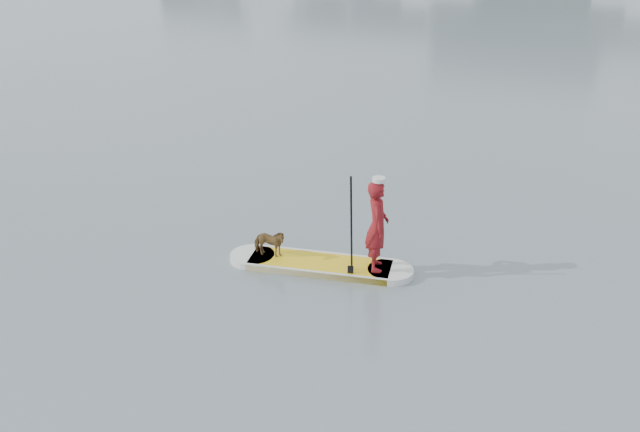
% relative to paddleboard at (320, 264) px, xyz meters
% --- Properties ---
extents(ground, '(140.00, 140.00, 0.00)m').
position_rel_paddleboard_xyz_m(ground, '(2.89, 0.41, -0.06)').
color(ground, slate).
rests_on(ground, ground).
extents(paddleboard, '(3.24, 1.35, 0.12)m').
position_rel_paddleboard_xyz_m(paddleboard, '(0.00, 0.00, 0.00)').
color(paddleboard, yellow).
rests_on(paddleboard, ground).
extents(paddler, '(0.60, 0.69, 1.60)m').
position_rel_paddleboard_xyz_m(paddler, '(0.96, 0.22, 0.86)').
color(paddler, maroon).
rests_on(paddler, paddleboard).
extents(white_cap, '(0.22, 0.22, 0.07)m').
position_rel_paddleboard_xyz_m(white_cap, '(0.96, 0.22, 1.70)').
color(white_cap, silver).
rests_on(white_cap, paddler).
extents(dog, '(0.65, 0.37, 0.52)m').
position_rel_paddleboard_xyz_m(dog, '(-0.90, -0.20, 0.32)').
color(dog, '#56381D').
rests_on(dog, paddleboard).
extents(paddle, '(0.10, 0.30, 2.00)m').
position_rel_paddleboard_xyz_m(paddle, '(0.65, -0.15, 0.74)').
color(paddle, black).
rests_on(paddle, ground).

